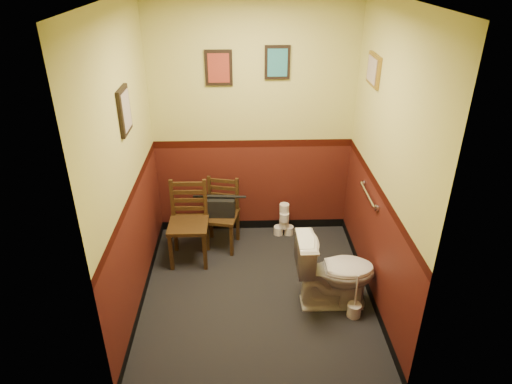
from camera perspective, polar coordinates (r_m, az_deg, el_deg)
floor at (r=4.64m, az=0.11°, el=-12.47°), size 2.20×2.40×0.00m
wall_back at (r=5.01m, az=-0.37°, el=8.64°), size 2.20×0.00×2.70m
wall_front at (r=2.86m, az=0.99°, el=-7.38°), size 2.20×0.00×2.70m
wall_left at (r=4.02m, az=-15.77°, el=2.50°), size 0.00×2.40×2.70m
wall_right at (r=4.09m, az=15.74°, el=2.95°), size 0.00×2.40×2.70m
grab_bar at (r=4.47m, az=13.84°, el=-0.35°), size 0.05×0.56×0.06m
framed_print_back_a at (r=4.83m, az=-4.69°, el=15.21°), size 0.28×0.04×0.36m
framed_print_back_b at (r=4.83m, az=2.69°, el=15.88°), size 0.26×0.04×0.34m
framed_print_left at (r=3.93m, az=-16.10°, el=9.74°), size 0.04×0.30×0.38m
framed_print_right at (r=4.41m, az=14.48°, el=14.56°), size 0.04×0.34×0.28m
toilet at (r=4.36m, az=9.82°, el=-9.76°), size 0.75×0.42×0.73m
toilet_brush at (r=4.44m, az=12.16°, el=-14.13°), size 0.13×0.13×0.46m
chair_left at (r=4.91m, az=-8.41°, el=-3.83°), size 0.42×0.42×0.89m
chair_right at (r=5.12m, az=-4.38°, el=-2.79°), size 0.44×0.44×0.80m
handbag at (r=5.02m, az=-4.53°, el=-1.80°), size 0.34×0.18×0.24m
tp_stack at (r=5.40m, az=3.51°, el=-3.75°), size 0.23×0.14×0.41m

